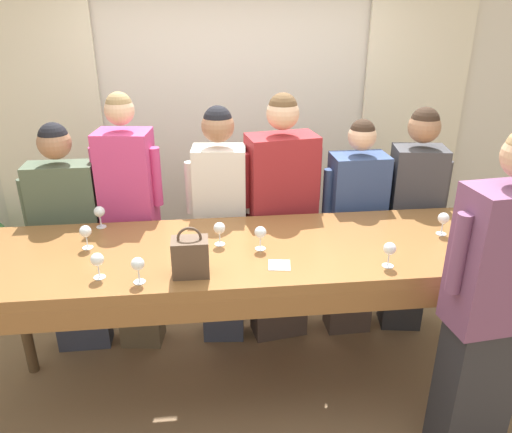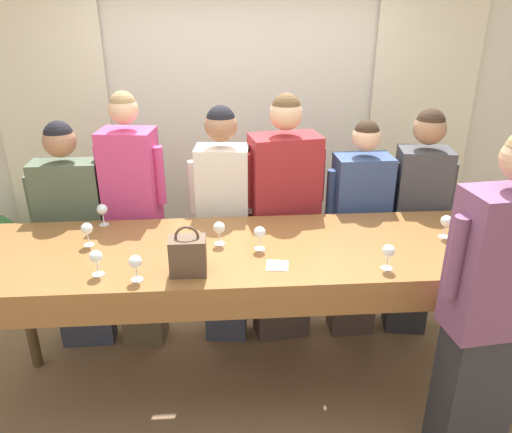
{
  "view_description": "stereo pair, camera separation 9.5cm",
  "coord_description": "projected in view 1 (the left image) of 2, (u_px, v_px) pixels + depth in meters",
  "views": [
    {
      "loc": [
        -0.29,
        -2.51,
        2.34
      ],
      "look_at": [
        0.0,
        0.09,
        1.2
      ],
      "focal_mm": 35.0,
      "sensor_mm": 36.0,
      "label": 1
    },
    {
      "loc": [
        -0.19,
        -2.52,
        2.34
      ],
      "look_at": [
        0.0,
        0.09,
        1.2
      ],
      "focal_mm": 35.0,
      "sensor_mm": 36.0,
      "label": 2
    }
  ],
  "objects": [
    {
      "name": "ground_plane",
      "position": [
        257.0,
        390.0,
        3.25
      ],
      "size": [
        18.0,
        18.0,
        0.0
      ],
      "primitive_type": "plane",
      "color": "#846647"
    },
    {
      "name": "wall_back",
      "position": [
        236.0,
        121.0,
        4.2
      ],
      "size": [
        12.0,
        0.06,
        2.8
      ],
      "color": "silver",
      "rests_on": "ground_plane"
    },
    {
      "name": "curtain_panel_left",
      "position": [
        49.0,
        134.0,
        4.01
      ],
      "size": [
        0.87,
        0.03,
        2.69
      ],
      "color": "#EFE5C6",
      "rests_on": "ground_plane"
    },
    {
      "name": "curtain_panel_right",
      "position": [
        411.0,
        125.0,
        4.32
      ],
      "size": [
        0.87,
        0.03,
        2.69
      ],
      "color": "#EFE5C6",
      "rests_on": "ground_plane"
    },
    {
      "name": "tasting_bar",
      "position": [
        258.0,
        262.0,
        2.85
      ],
      "size": [
        3.16,
        0.87,
        1.05
      ],
      "color": "brown",
      "rests_on": "ground_plane"
    },
    {
      "name": "wine_bottle",
      "position": [
        492.0,
        227.0,
        2.79
      ],
      "size": [
        0.08,
        0.08,
        0.32
      ],
      "color": "black",
      "rests_on": "tasting_bar"
    },
    {
      "name": "handbag",
      "position": [
        190.0,
        256.0,
        2.51
      ],
      "size": [
        0.19,
        0.13,
        0.27
      ],
      "color": "brown",
      "rests_on": "tasting_bar"
    },
    {
      "name": "wine_glass_front_left",
      "position": [
        138.0,
        265.0,
        2.44
      ],
      "size": [
        0.07,
        0.07,
        0.14
      ],
      "color": "white",
      "rests_on": "tasting_bar"
    },
    {
      "name": "wine_glass_front_mid",
      "position": [
        260.0,
        233.0,
        2.77
      ],
      "size": [
        0.07,
        0.07,
        0.14
      ],
      "color": "white",
      "rests_on": "tasting_bar"
    },
    {
      "name": "wine_glass_front_right",
      "position": [
        443.0,
        219.0,
        2.95
      ],
      "size": [
        0.07,
        0.07,
        0.14
      ],
      "color": "white",
      "rests_on": "tasting_bar"
    },
    {
      "name": "wine_glass_center_left",
      "position": [
        99.0,
        212.0,
        3.04
      ],
      "size": [
        0.07,
        0.07,
        0.14
      ],
      "color": "white",
      "rests_on": "tasting_bar"
    },
    {
      "name": "wine_glass_center_mid",
      "position": [
        390.0,
        250.0,
        2.59
      ],
      "size": [
        0.07,
        0.07,
        0.14
      ],
      "color": "white",
      "rests_on": "tasting_bar"
    },
    {
      "name": "wine_glass_center_right",
      "position": [
        219.0,
        229.0,
        2.82
      ],
      "size": [
        0.07,
        0.07,
        0.14
      ],
      "color": "white",
      "rests_on": "tasting_bar"
    },
    {
      "name": "wine_glass_back_left",
      "position": [
        97.0,
        260.0,
        2.48
      ],
      "size": [
        0.07,
        0.07,
        0.14
      ],
      "color": "white",
      "rests_on": "tasting_bar"
    },
    {
      "name": "wine_glass_back_mid",
      "position": [
        86.0,
        232.0,
        2.78
      ],
      "size": [
        0.07,
        0.07,
        0.14
      ],
      "color": "white",
      "rests_on": "tasting_bar"
    },
    {
      "name": "napkin",
      "position": [
        279.0,
        265.0,
        2.63
      ],
      "size": [
        0.13,
        0.13,
        0.0
      ],
      "color": "white",
      "rests_on": "tasting_bar"
    },
    {
      "name": "guest_olive_jacket",
      "position": [
        70.0,
        239.0,
        3.35
      ],
      "size": [
        0.54,
        0.21,
        1.65
      ],
      "color": "#383D51",
      "rests_on": "ground_plane"
    },
    {
      "name": "guest_pink_top",
      "position": [
        132.0,
        225.0,
        3.36
      ],
      "size": [
        0.46,
        0.3,
        1.83
      ],
      "color": "brown",
      "rests_on": "ground_plane"
    },
    {
      "name": "guest_cream_sweater",
      "position": [
        221.0,
        225.0,
        3.43
      ],
      "size": [
        0.46,
        0.26,
        1.73
      ],
      "color": "#383D51",
      "rests_on": "ground_plane"
    },
    {
      "name": "guest_striped_shirt",
      "position": [
        280.0,
        222.0,
        3.47
      ],
      "size": [
        0.57,
        0.33,
        1.81
      ],
      "color": "#473833",
      "rests_on": "ground_plane"
    },
    {
      "name": "guest_navy_coat",
      "position": [
        354.0,
        230.0,
        3.56
      ],
      "size": [
        0.49,
        0.26,
        1.63
      ],
      "color": "#473833",
      "rests_on": "ground_plane"
    },
    {
      "name": "guest_beige_cap",
      "position": [
        412.0,
        220.0,
        3.58
      ],
      "size": [
        0.46,
        0.31,
        1.69
      ],
      "color": "#28282D",
      "rests_on": "ground_plane"
    },
    {
      "name": "host_pouring",
      "position": [
        490.0,
        313.0,
        2.41
      ],
      "size": [
        0.54,
        0.29,
        1.86
      ],
      "color": "#28282D",
      "rests_on": "ground_plane"
    }
  ]
}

